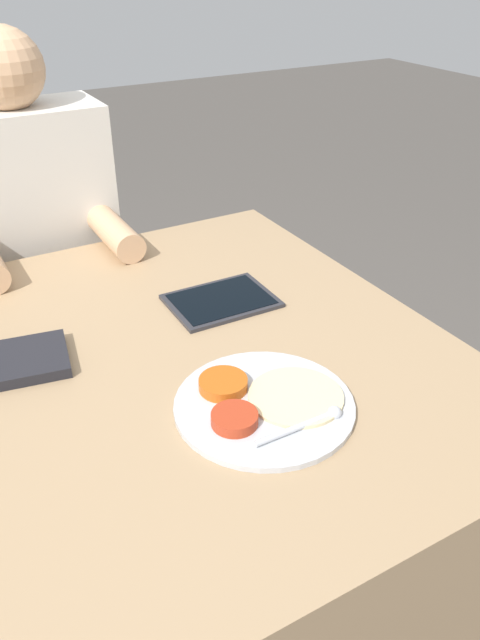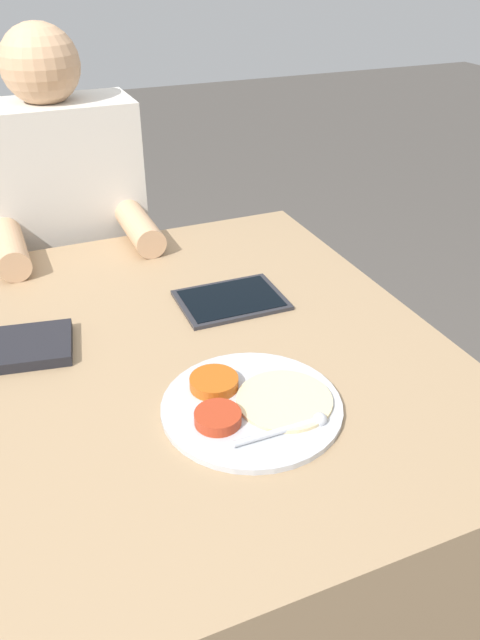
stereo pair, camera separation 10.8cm
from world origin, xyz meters
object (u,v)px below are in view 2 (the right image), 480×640
at_px(thali_tray, 250,405).
at_px(tablet_device, 231,300).
at_px(red_notebook, 14,349).
at_px(person_diner, 74,281).

xyz_separation_m(thali_tray, tablet_device, (0.10, 0.32, -0.00)).
relative_size(thali_tray, red_notebook, 1.30).
distance_m(thali_tray, red_notebook, 0.44).
bearing_deg(tablet_device, red_notebook, -177.41).
bearing_deg(red_notebook, tablet_device, 2.59).
relative_size(red_notebook, person_diner, 0.18).
height_order(red_notebook, tablet_device, red_notebook).
height_order(tablet_device, person_diner, person_diner).
distance_m(thali_tray, person_diner, 0.91).
relative_size(thali_tray, person_diner, 0.23).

